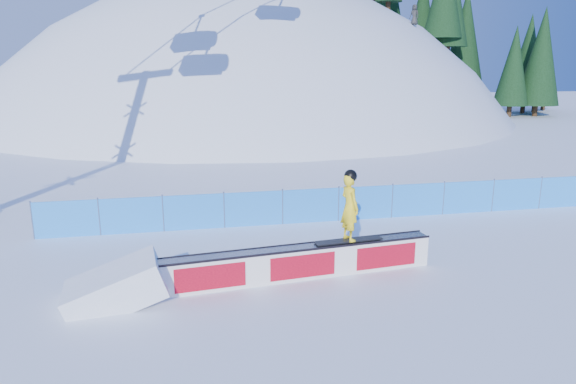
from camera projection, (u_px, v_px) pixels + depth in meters
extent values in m
plane|color=white|center=(421.00, 266.00, 14.05)|extent=(160.00, 160.00, 0.00)
sphere|color=silver|center=(247.00, 275.00, 58.36)|extent=(64.00, 64.00, 64.00)
cylinder|color=#322114|center=(354.00, 3.00, 56.25)|extent=(0.50, 0.50, 1.40)
cylinder|color=#322114|center=(398.00, 11.00, 51.08)|extent=(0.50, 0.50, 1.40)
cylinder|color=#322114|center=(431.00, 31.00, 50.12)|extent=(0.50, 0.50, 1.40)
cylinder|color=#322114|center=(427.00, 47.00, 56.45)|extent=(0.50, 0.50, 1.40)
cylinder|color=#322114|center=(458.00, 56.00, 50.93)|extent=(0.50, 0.50, 1.40)
cone|color=black|center=(462.00, 11.00, 49.91)|extent=(3.15, 3.15, 7.16)
cylinder|color=#322114|center=(465.00, 68.00, 52.65)|extent=(0.50, 0.50, 1.40)
cone|color=black|center=(469.00, 16.00, 51.43)|extent=(3.90, 3.90, 8.86)
cylinder|color=#322114|center=(462.00, 94.00, 59.23)|extent=(0.50, 0.50, 1.40)
cone|color=black|center=(465.00, 60.00, 58.29)|extent=(2.87, 2.87, 6.52)
cylinder|color=#322114|center=(455.00, 94.00, 60.65)|extent=(0.50, 0.50, 1.40)
cone|color=black|center=(458.00, 59.00, 59.68)|extent=(3.00, 3.00, 6.81)
cylinder|color=#322114|center=(475.00, 106.00, 60.13)|extent=(0.50, 0.50, 1.40)
cone|color=black|center=(479.00, 59.00, 58.84)|extent=(4.13, 4.13, 9.39)
cylinder|color=#322114|center=(475.00, 104.00, 62.67)|extent=(0.50, 0.50, 1.40)
cone|color=black|center=(478.00, 71.00, 61.71)|extent=(2.94, 2.94, 6.69)
cylinder|color=#322114|center=(503.00, 105.00, 60.93)|extent=(0.50, 0.50, 1.40)
cone|color=black|center=(506.00, 67.00, 59.85)|extent=(3.39, 3.39, 7.71)
cylinder|color=#322114|center=(545.00, 108.00, 57.61)|extent=(0.50, 0.50, 1.40)
cone|color=black|center=(551.00, 60.00, 56.35)|extent=(4.06, 4.06, 9.23)
cylinder|color=#322114|center=(533.00, 107.00, 59.16)|extent=(0.50, 0.50, 1.40)
cone|color=black|center=(539.00, 57.00, 57.81)|extent=(4.36, 4.36, 9.92)
cylinder|color=#322114|center=(530.00, 104.00, 62.48)|extent=(0.50, 0.50, 1.40)
cone|color=black|center=(535.00, 61.00, 61.24)|extent=(3.96, 3.96, 9.00)
cube|color=#258BF8|center=(366.00, 203.00, 18.19)|extent=(22.00, 0.03, 1.20)
cylinder|color=#45547C|center=(32.00, 219.00, 16.07)|extent=(0.05, 0.05, 1.30)
cylinder|color=#45547C|center=(99.00, 216.00, 16.45)|extent=(0.05, 0.05, 1.30)
cylinder|color=#45547C|center=(163.00, 212.00, 16.84)|extent=(0.05, 0.05, 1.30)
cylinder|color=#45547C|center=(224.00, 209.00, 17.22)|extent=(0.05, 0.05, 1.30)
cylinder|color=#45547C|center=(283.00, 206.00, 17.60)|extent=(0.05, 0.05, 1.30)
cylinder|color=#45547C|center=(339.00, 203.00, 17.98)|extent=(0.05, 0.05, 1.30)
cylinder|color=#45547C|center=(392.00, 200.00, 18.37)|extent=(0.05, 0.05, 1.30)
cylinder|color=#45547C|center=(444.00, 197.00, 18.75)|extent=(0.05, 0.05, 1.30)
cylinder|color=#45547C|center=(493.00, 195.00, 19.13)|extent=(0.05, 0.05, 1.30)
cylinder|color=#45547C|center=(540.00, 192.00, 19.52)|extent=(0.05, 0.05, 1.30)
cube|color=white|center=(300.00, 263.00, 13.19)|extent=(7.24, 1.19, 0.81)
cube|color=#90939D|center=(300.00, 248.00, 13.09)|extent=(7.17, 1.21, 0.04)
cube|color=black|center=(303.00, 250.00, 12.87)|extent=(7.20, 0.77, 0.05)
cube|color=black|center=(297.00, 244.00, 13.31)|extent=(7.20, 0.77, 0.05)
cube|color=red|center=(303.00, 266.00, 12.98)|extent=(6.84, 0.73, 0.61)
cube|color=red|center=(297.00, 260.00, 13.41)|extent=(6.84, 0.73, 0.61)
cube|color=black|center=(349.00, 240.00, 13.46)|extent=(1.86, 0.52, 0.04)
imported|color=yellow|center=(350.00, 207.00, 13.25)|extent=(0.58, 0.74, 1.77)
sphere|color=black|center=(351.00, 176.00, 13.04)|extent=(0.33, 0.33, 0.33)
imported|color=#2A2A2A|center=(414.00, 15.00, 42.35)|extent=(0.88, 0.96, 1.65)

